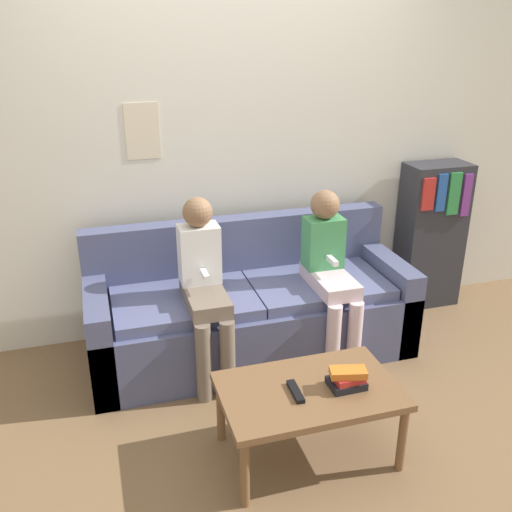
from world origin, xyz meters
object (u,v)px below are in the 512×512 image
Objects in this scene: person_left at (204,282)px; tv_remote at (296,392)px; coffee_table at (309,396)px; bookshelf at (431,235)px; couch at (250,311)px; person_right at (330,267)px.

tv_remote is at bearing -73.87° from person_left.
bookshelf is (1.50, 1.33, 0.20)m from coffee_table.
couch is 1.07m from tv_remote.
person_left is 6.47× the size of tv_remote.
tv_remote is (-0.08, -0.02, 0.06)m from coffee_table.
person_right reaches higher than tv_remote.
person_left is 1.89m from bookshelf.
person_left reaches higher than tv_remote.
person_left is 1.02× the size of person_right.
couch is at bearing 28.72° from person_left.
tv_remote reaches higher than coffee_table.
person_right is (0.80, -0.00, -0.01)m from person_left.
coffee_table is 0.80× the size of person_right.
person_right is at bearing 60.14° from tv_remote.
tv_remote is at bearing -121.92° from person_right.
person_left is (-0.34, 0.86, 0.28)m from coffee_table.
couch is at bearing 90.16° from coffee_table.
bookshelf reaches higher than coffee_table.
person_right is 0.99× the size of bookshelf.
person_right is at bearing -0.12° from person_left.
tv_remote is at bearing -139.41° from bookshelf.
coffee_table is at bearing -138.34° from bookshelf.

